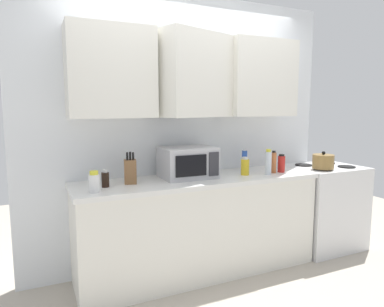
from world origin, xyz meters
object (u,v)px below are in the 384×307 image
object	(u,v)px
bottle_yellow_mustard	(245,166)
bottle_white_jar	(94,182)
microwave	(188,162)
bottle_spice_jar	(274,162)
bottle_red_sauce	(281,164)
kettle	(323,161)
knife_block	(130,171)
bottle_clear_tall	(268,162)
bottle_soy_dark	(105,179)
bottle_blue_cleaner	(244,160)
stove_range	(323,206)

from	to	relation	value
bottle_yellow_mustard	bottle_white_jar	bearing A→B (deg)	-175.87
microwave	bottle_spice_jar	bearing A→B (deg)	-9.35
bottle_yellow_mustard	bottle_red_sauce	size ratio (longest dim) A/B	0.96
kettle	knife_block	bearing A→B (deg)	174.38
bottle_clear_tall	bottle_spice_jar	distance (m)	0.12
bottle_soy_dark	knife_block	bearing A→B (deg)	14.83
microwave	knife_block	distance (m)	0.54
knife_block	bottle_blue_cleaner	distance (m)	1.19
knife_block	bottle_red_sauce	bearing A→B (deg)	-4.83
stove_range	bottle_soy_dark	distance (m)	2.42
bottle_spice_jar	bottle_white_jar	xyz separation A→B (m)	(-1.73, -0.08, -0.03)
bottle_blue_cleaner	bottle_white_jar	distance (m)	1.54
microwave	bottle_soy_dark	xyz separation A→B (m)	(-0.76, -0.08, -0.07)
bottle_yellow_mustard	knife_block	bearing A→B (deg)	174.97
stove_range	kettle	distance (m)	0.58
bottle_yellow_mustard	bottle_red_sauce	bearing A→B (deg)	-4.28
stove_range	bottle_spice_jar	xyz separation A→B (m)	(-0.74, -0.07, 0.55)
bottle_soy_dark	bottle_red_sauce	xyz separation A→B (m)	(1.71, -0.07, 0.02)
bottle_spice_jar	kettle	bearing A→B (deg)	-7.28
microwave	bottle_spice_jar	world-z (taller)	microwave
microwave	bottle_blue_cleaner	world-z (taller)	microwave
bottle_white_jar	bottle_red_sauce	distance (m)	1.82
kettle	bottle_clear_tall	distance (m)	0.68
knife_block	bottle_white_jar	size ratio (longest dim) A/B	1.64
bottle_red_sauce	bottle_clear_tall	bearing A→B (deg)	-166.76
bottle_clear_tall	bottle_blue_cleaner	xyz separation A→B (m)	(-0.11, 0.25, -0.01)
kettle	microwave	bearing A→B (deg)	171.47
stove_range	bottle_red_sauce	xyz separation A→B (m)	(-0.65, -0.07, 0.53)
stove_range	bottle_blue_cleaner	world-z (taller)	bottle_blue_cleaner
knife_block	bottle_white_jar	bearing A→B (deg)	-149.02
knife_block	bottle_soy_dark	world-z (taller)	knife_block
kettle	bottle_blue_cleaner	bearing A→B (deg)	161.04
bottle_yellow_mustard	bottle_red_sauce	distance (m)	0.41
stove_range	kettle	world-z (taller)	kettle
bottle_red_sauce	bottle_white_jar	bearing A→B (deg)	-177.74
kettle	bottle_yellow_mustard	world-z (taller)	kettle
bottle_soy_dark	bottle_red_sauce	bearing A→B (deg)	-2.26
bottle_blue_cleaner	bottle_yellow_mustard	size ratio (longest dim) A/B	1.33
stove_range	bottle_white_jar	xyz separation A→B (m)	(-2.47, -0.14, 0.53)
bottle_white_jar	bottle_blue_cleaner	bearing A→B (deg)	10.17
bottle_blue_cleaner	bottle_soy_dark	world-z (taller)	bottle_blue_cleaner
stove_range	bottle_blue_cleaner	size ratio (longest dim) A/B	3.99
kettle	bottle_spice_jar	bearing A→B (deg)	172.72
microwave	bottle_clear_tall	world-z (taller)	microwave
kettle	bottle_white_jar	world-z (taller)	kettle
kettle	bottle_clear_tall	world-z (taller)	bottle_clear_tall
stove_range	microwave	bearing A→B (deg)	177.33
kettle	bottle_spice_jar	world-z (taller)	bottle_spice_jar
microwave	bottle_blue_cleaner	xyz separation A→B (m)	(0.65, 0.05, -0.03)
bottle_soy_dark	bottle_yellow_mustard	bearing A→B (deg)	-1.63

